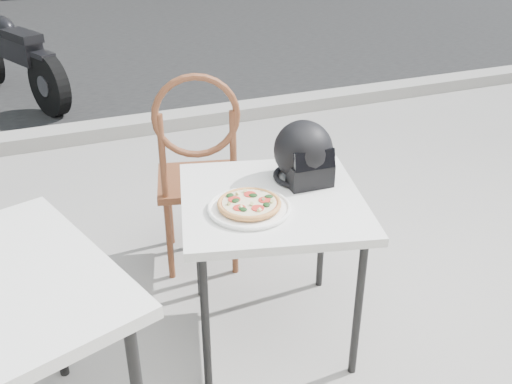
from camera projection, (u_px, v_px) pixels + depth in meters
name	position (u px, v px, depth m)	size (l,w,h in m)	color
ground	(365.00, 334.00, 2.73)	(80.00, 80.00, 0.00)	gray
street_asphalt	(114.00, 34.00, 8.46)	(30.00, 8.00, 0.00)	black
curb	(189.00, 118.00, 5.16)	(30.00, 0.25, 0.12)	gray
cafe_table_main	(272.00, 210.00, 2.45)	(0.93, 0.93, 0.73)	silver
plate	(249.00, 208.00, 2.32)	(0.43, 0.43, 0.02)	white
pizza	(249.00, 203.00, 2.31)	(0.33, 0.33, 0.03)	#D2904D
helmet	(304.00, 155.00, 2.52)	(0.28, 0.29, 0.27)	black
cafe_chair_main	(198.00, 163.00, 2.95)	(0.53, 0.53, 1.14)	brown
motorcycle	(13.00, 57.00, 5.63)	(0.89, 1.83, 0.97)	black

